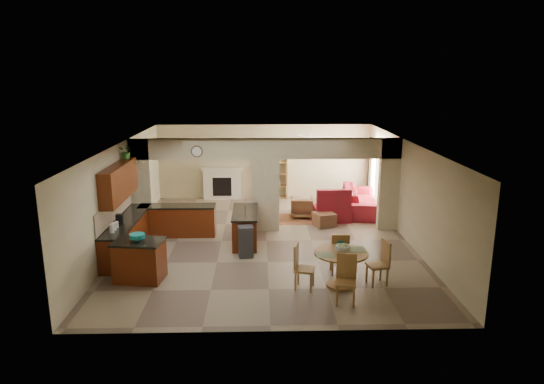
{
  "coord_description": "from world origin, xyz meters",
  "views": [
    {
      "loc": [
        -0.19,
        -13.09,
        4.64
      ],
      "look_at": [
        0.16,
        0.3,
        1.36
      ],
      "focal_mm": 32.0,
      "sensor_mm": 36.0,
      "label": 1
    }
  ],
  "objects_px": {
    "dining_table": "(341,264)",
    "sofa": "(361,200)",
    "armchair": "(302,207)",
    "kitchen_island": "(140,260)"
  },
  "relations": [
    {
      "from": "kitchen_island",
      "to": "sofa",
      "type": "relative_size",
      "value": 0.42
    },
    {
      "from": "dining_table",
      "to": "sofa",
      "type": "height_order",
      "value": "sofa"
    },
    {
      "from": "sofa",
      "to": "armchair",
      "type": "bearing_deg",
      "value": 113.07
    },
    {
      "from": "sofa",
      "to": "armchair",
      "type": "height_order",
      "value": "sofa"
    },
    {
      "from": "kitchen_island",
      "to": "sofa",
      "type": "bearing_deg",
      "value": 49.59
    },
    {
      "from": "armchair",
      "to": "dining_table",
      "type": "bearing_deg",
      "value": 97.82
    },
    {
      "from": "sofa",
      "to": "armchair",
      "type": "relative_size",
      "value": 3.85
    },
    {
      "from": "dining_table",
      "to": "sofa",
      "type": "xyz_separation_m",
      "value": [
        1.7,
        6.07,
        -0.12
      ]
    },
    {
      "from": "armchair",
      "to": "kitchen_island",
      "type": "bearing_deg",
      "value": 53.72
    },
    {
      "from": "dining_table",
      "to": "armchair",
      "type": "relative_size",
      "value": 1.62
    }
  ]
}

